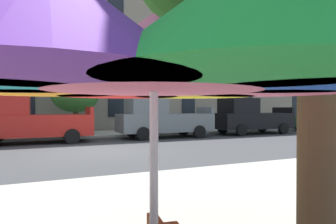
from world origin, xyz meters
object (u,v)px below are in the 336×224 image
pickup_gray_midblock (161,119)px  sedan_green (323,117)px  pickup_red (28,121)px  pickup_black (250,117)px  patio_umbrella (154,57)px  street_tree_middle (75,90)px

pickup_gray_midblock → sedan_green: 12.36m
sedan_green → pickup_red: bearing=180.0°
pickup_black → sedan_green: 6.43m
pickup_red → patio_umbrella: size_ratio=1.64×
pickup_gray_midblock → pickup_black: size_ratio=1.00×
pickup_red → sedan_green: (18.85, -0.00, -0.08)m
street_tree_middle → patio_umbrella: bearing=-94.0°
pickup_gray_midblock → patio_umbrella: 13.76m
pickup_black → sedan_green: bearing=-0.0°
sedan_green → patio_umbrella: patio_umbrella is taller
sedan_green → street_tree_middle: size_ratio=1.07×
pickup_black → sedan_green: pickup_black is taller
sedan_green → patio_umbrella: bearing=-144.2°
pickup_black → patio_umbrella: bearing=-131.3°
pickup_gray_midblock → pickup_black: bearing=0.0°
pickup_black → street_tree_middle: bearing=162.9°
pickup_gray_midblock → patio_umbrella: (-5.23, -12.70, 0.91)m
street_tree_middle → patio_umbrella: size_ratio=1.33×
pickup_gray_midblock → sedan_green: bearing=-0.0°
pickup_black → street_tree_middle: (-10.05, 3.09, 1.64)m
pickup_gray_midblock → pickup_black: (5.93, 0.00, 0.00)m
pickup_red → street_tree_middle: (2.37, 3.09, 1.64)m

